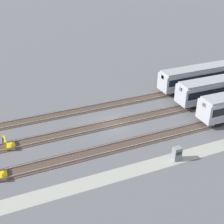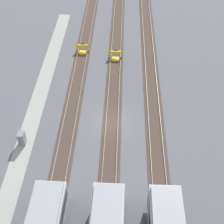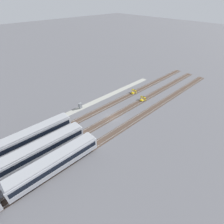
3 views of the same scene
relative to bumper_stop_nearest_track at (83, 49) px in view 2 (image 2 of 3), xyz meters
name	(u,v)px [view 2 (image 2 of 3)]	position (x,y,z in m)	size (l,w,h in m)	color
ground_plane	(112,123)	(14.97, 5.13, -0.51)	(400.00, 400.00, 0.00)	#5B5B60
service_walkway	(32,120)	(14.97, -4.62, -0.51)	(54.00, 2.00, 0.01)	#9E9E93
rail_track_nearest	(70,121)	(14.97, 0.00, -0.47)	(90.00, 2.24, 0.21)	#47382D
rail_track_near_inner	(112,122)	(14.97, 5.13, -0.47)	(90.00, 2.24, 0.21)	#47382D
rail_track_middle	(155,124)	(14.97, 10.25, -0.47)	(90.00, 2.24, 0.21)	#47382D
bumper_stop_nearest_track	(83,49)	(0.00, 0.00, 0.00)	(1.34, 2.00, 1.22)	gold
bumper_stop_near_inner_track	(116,56)	(1.53, 5.13, 0.00)	(1.34, 2.00, 1.22)	gold
electrical_cabinet	(22,138)	(18.53, -4.81, 0.29)	(0.90, 0.73, 1.60)	gray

